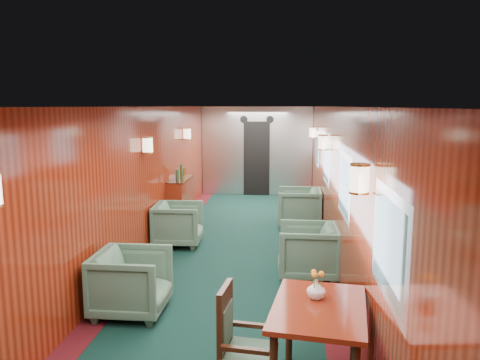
{
  "coord_description": "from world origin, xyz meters",
  "views": [
    {
      "loc": [
        0.77,
        -6.7,
        2.41
      ],
      "look_at": [
        0.0,
        1.19,
        1.15
      ],
      "focal_mm": 35.0,
      "sensor_mm": 36.0,
      "label": 1
    }
  ],
  "objects_px": {
    "armchair_right_near": "(308,251)",
    "armchair_right_far": "(299,207)",
    "dining_table": "(319,320)",
    "credenza": "(180,202)",
    "armchair_left_far": "(178,224)",
    "armchair_left_near": "(132,282)",
    "side_chair": "(239,339)"
  },
  "relations": [
    {
      "from": "dining_table",
      "to": "armchair_right_far",
      "type": "xyz_separation_m",
      "value": [
        0.0,
        5.6,
        -0.28
      ]
    },
    {
      "from": "armchair_left_far",
      "to": "armchair_right_far",
      "type": "height_order",
      "value": "armchair_right_far"
    },
    {
      "from": "side_chair",
      "to": "armchair_left_near",
      "type": "bearing_deg",
      "value": 139.56
    },
    {
      "from": "credenza",
      "to": "side_chair",
      "type": "bearing_deg",
      "value": -72.59
    },
    {
      "from": "armchair_left_near",
      "to": "armchair_left_far",
      "type": "xyz_separation_m",
      "value": [
        -0.08,
        2.73,
        -0.0
      ]
    },
    {
      "from": "dining_table",
      "to": "armchair_right_far",
      "type": "height_order",
      "value": "dining_table"
    },
    {
      "from": "credenza",
      "to": "armchair_left_far",
      "type": "bearing_deg",
      "value": -78.68
    },
    {
      "from": "credenza",
      "to": "armchair_left_near",
      "type": "relative_size",
      "value": 1.49
    },
    {
      "from": "armchair_left_near",
      "to": "armchair_left_far",
      "type": "relative_size",
      "value": 1.01
    },
    {
      "from": "armchair_left_near",
      "to": "side_chair",
      "type": "bearing_deg",
      "value": -137.03
    },
    {
      "from": "armchair_right_near",
      "to": "armchair_right_far",
      "type": "xyz_separation_m",
      "value": [
        -0.05,
        2.82,
        0.01
      ]
    },
    {
      "from": "dining_table",
      "to": "armchair_left_near",
      "type": "relative_size",
      "value": 1.39
    },
    {
      "from": "side_chair",
      "to": "armchair_left_near",
      "type": "height_order",
      "value": "side_chair"
    },
    {
      "from": "dining_table",
      "to": "credenza",
      "type": "distance_m",
      "value": 5.98
    },
    {
      "from": "armchair_left_far",
      "to": "side_chair",
      "type": "bearing_deg",
      "value": -163.79
    },
    {
      "from": "armchair_left_near",
      "to": "armchair_right_near",
      "type": "distance_m",
      "value": 2.52
    },
    {
      "from": "side_chair",
      "to": "armchair_right_near",
      "type": "height_order",
      "value": "side_chair"
    },
    {
      "from": "armchair_left_far",
      "to": "armchair_left_near",
      "type": "bearing_deg",
      "value": 178.54
    },
    {
      "from": "dining_table",
      "to": "armchair_right_near",
      "type": "xyz_separation_m",
      "value": [
        0.05,
        2.77,
        -0.29
      ]
    },
    {
      "from": "armchair_left_near",
      "to": "armchair_left_far",
      "type": "distance_m",
      "value": 2.74
    },
    {
      "from": "armchair_left_near",
      "to": "credenza",
      "type": "bearing_deg",
      "value": 4.79
    },
    {
      "from": "armchair_left_near",
      "to": "armchair_right_near",
      "type": "bearing_deg",
      "value": -56.73
    },
    {
      "from": "dining_table",
      "to": "side_chair",
      "type": "relative_size",
      "value": 1.18
    },
    {
      "from": "credenza",
      "to": "armchair_right_far",
      "type": "relative_size",
      "value": 1.44
    },
    {
      "from": "armchair_right_near",
      "to": "side_chair",
      "type": "bearing_deg",
      "value": -12.97
    },
    {
      "from": "side_chair",
      "to": "armchair_right_near",
      "type": "distance_m",
      "value": 2.98
    },
    {
      "from": "side_chair",
      "to": "armchair_left_far",
      "type": "bearing_deg",
      "value": 115.81
    },
    {
      "from": "armchair_left_near",
      "to": "armchair_right_far",
      "type": "height_order",
      "value": "armchair_right_far"
    },
    {
      "from": "armchair_left_far",
      "to": "armchair_right_near",
      "type": "xyz_separation_m",
      "value": [
        2.18,
        -1.35,
        0.01
      ]
    },
    {
      "from": "dining_table",
      "to": "armchair_left_far",
      "type": "distance_m",
      "value": 4.65
    },
    {
      "from": "credenza",
      "to": "armchair_left_near",
      "type": "xyz_separation_m",
      "value": [
        0.35,
        -4.08,
        -0.11
      ]
    },
    {
      "from": "credenza",
      "to": "armchair_right_far",
      "type": "xyz_separation_m",
      "value": [
        2.4,
        0.12,
        -0.1
      ]
    }
  ]
}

